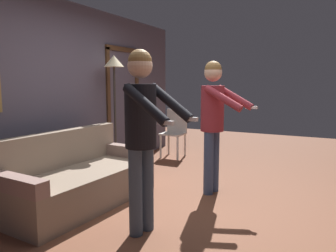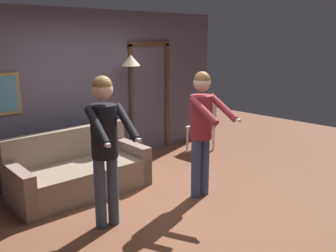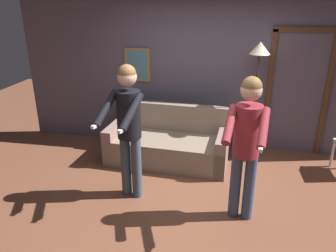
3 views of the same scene
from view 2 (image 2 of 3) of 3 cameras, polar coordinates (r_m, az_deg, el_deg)
ground_plane at (r=5.02m, az=-0.85°, el=-12.26°), size 12.00×12.00×0.00m
back_wall_assembly at (r=6.12m, az=-13.59°, el=4.91°), size 6.40×0.10×2.60m
couch at (r=5.51m, az=-13.36°, el=-7.06°), size 1.95×0.98×0.87m
torchiere_lamp at (r=6.28m, az=-5.63°, el=7.70°), size 0.31×0.31×1.88m
person_standing_left at (r=4.23m, az=-9.58°, el=-1.78°), size 0.53×0.71×1.77m
person_standing_right at (r=5.02m, az=5.22°, el=0.53°), size 0.50×0.71×1.74m
dining_chair_distant at (r=7.28m, az=5.44°, el=0.41°), size 0.43×0.43×0.93m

